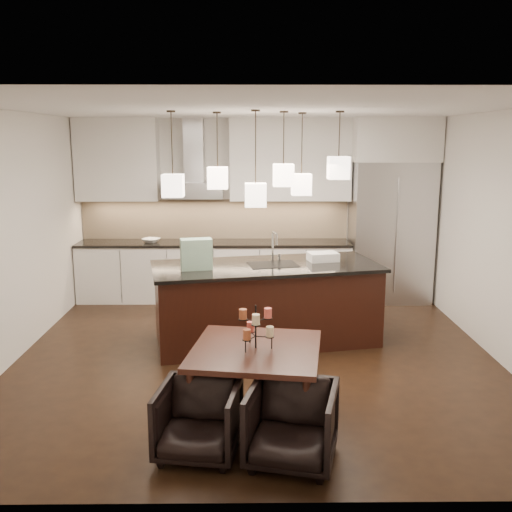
{
  "coord_description": "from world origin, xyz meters",
  "views": [
    {
      "loc": [
        -0.07,
        -6.28,
        2.48
      ],
      "look_at": [
        0.0,
        0.2,
        1.15
      ],
      "focal_mm": 40.0,
      "sensor_mm": 36.0,
      "label": 1
    }
  ],
  "objects_px": {
    "dining_table": "(256,383)",
    "island_body": "(266,305)",
    "refrigerator": "(390,232)",
    "armchair_left": "(198,420)",
    "armchair_right": "(292,425)"
  },
  "relations": [
    {
      "from": "dining_table",
      "to": "island_body",
      "type": "bearing_deg",
      "value": 94.47
    },
    {
      "from": "island_body",
      "to": "dining_table",
      "type": "distance_m",
      "value": 2.02
    },
    {
      "from": "refrigerator",
      "to": "armchair_left",
      "type": "xyz_separation_m",
      "value": [
        -2.58,
        -4.49,
        -0.78
      ]
    },
    {
      "from": "refrigerator",
      "to": "armchair_right",
      "type": "height_order",
      "value": "refrigerator"
    },
    {
      "from": "armchair_right",
      "to": "dining_table",
      "type": "bearing_deg",
      "value": 124.66
    },
    {
      "from": "refrigerator",
      "to": "island_body",
      "type": "bearing_deg",
      "value": -136.37
    },
    {
      "from": "armchair_left",
      "to": "refrigerator",
      "type": "bearing_deg",
      "value": 68.53
    },
    {
      "from": "island_body",
      "to": "armchair_right",
      "type": "height_order",
      "value": "island_body"
    },
    {
      "from": "refrigerator",
      "to": "dining_table",
      "type": "distance_m",
      "value": 4.49
    },
    {
      "from": "island_body",
      "to": "armchair_left",
      "type": "xyz_separation_m",
      "value": [
        -0.61,
        -2.61,
        -0.18
      ]
    },
    {
      "from": "island_body",
      "to": "armchair_right",
      "type": "xyz_separation_m",
      "value": [
        0.12,
        -2.72,
        -0.16
      ]
    },
    {
      "from": "dining_table",
      "to": "armchair_right",
      "type": "distance_m",
      "value": 0.77
    },
    {
      "from": "dining_table",
      "to": "armchair_right",
      "type": "xyz_separation_m",
      "value": [
        0.27,
        -0.72,
        -0.02
      ]
    },
    {
      "from": "island_body",
      "to": "dining_table",
      "type": "relative_size",
      "value": 2.39
    },
    {
      "from": "island_body",
      "to": "refrigerator",
      "type": "bearing_deg",
      "value": 32.02
    }
  ]
}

